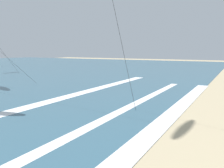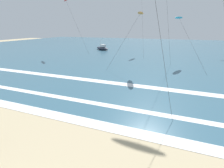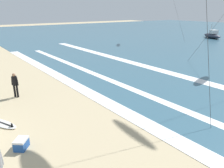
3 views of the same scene
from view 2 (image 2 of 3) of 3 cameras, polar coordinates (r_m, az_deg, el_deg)
name	(u,v)px [view 2 (image 2 of 3)]	position (r m, az deg, el deg)	size (l,w,h in m)	color
ocean_surface	(153,48)	(53.34, 15.05, 12.75)	(140.00, 90.00, 0.01)	#386075
wave_foam_shoreline	(66,118)	(12.24, -16.58, -11.91)	(39.32, 0.99, 0.01)	white
wave_foam_mid_break	(88,102)	(14.16, -8.87, -6.64)	(38.00, 0.65, 0.01)	white
wave_foam_outer_break	(107,82)	(18.95, -1.87, 0.68)	(45.85, 1.09, 0.01)	white
kite_red_low_near	(66,1)	(41.28, -16.72, 27.54)	(5.73, 3.04, 12.42)	red
kite_cyan_high_left	(179,18)	(31.30, 23.63, 21.57)	(5.46, 8.65, 8.18)	#23A8C6
kite_orange_high_right	(140,13)	(24.39, 10.44, 24.40)	(5.44, 3.47, 8.50)	orange
offshore_boat	(102,48)	(47.57, -3.58, 13.21)	(5.35, 4.09, 2.70)	#2D3342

